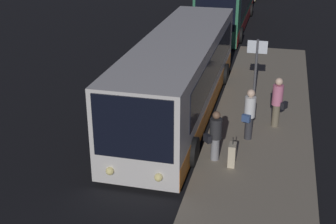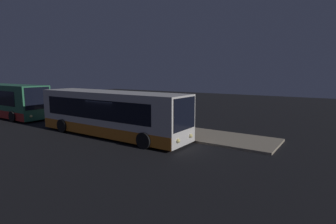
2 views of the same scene
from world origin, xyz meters
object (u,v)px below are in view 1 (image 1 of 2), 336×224
Objects in this scene: passenger_boarding at (249,112)px; passenger_waiting at (215,134)px; passenger_with_bags at (278,100)px; bus_second at (228,3)px; sign_post at (256,64)px; bus_lead at (180,76)px; suitcase at (232,155)px.

passenger_boarding is 1.93m from passenger_waiting.
passenger_with_bags is (-1.26, 0.88, 0.02)m from passenger_boarding.
passenger_boarding is 0.98× the size of passenger_with_bags.
bus_second reaches higher than sign_post.
passenger_with_bags is (0.76, 3.71, -0.36)m from bus_lead.
bus_second is 16.08m from passenger_with_bags.
passenger_with_bags is (15.64, 3.71, -0.43)m from bus_second.
passenger_with_bags reaches higher than suitcase.
passenger_boarding is at bearing 0.88° from sign_post.
bus_second is 6.67× the size of passenger_boarding.
bus_second is 12.58× the size of suitcase.
bus_second reaches higher than passenger_waiting.
passenger_waiting reaches higher than suitcase.
passenger_boarding is 3.09m from sign_post.
suitcase is 0.35× the size of sign_post.
passenger_waiting is 0.60× the size of sign_post.
passenger_boarding is 0.66× the size of sign_post.
bus_second is at bearing -63.31° from passenger_boarding.
passenger_boarding is 1.54m from passenger_with_bags.
sign_post is at bearing 109.20° from bus_lead.
passenger_waiting is 1.72× the size of suitcase.
suitcase is at bearing 97.68° from passenger_boarding.
sign_post is (-4.92, 0.28, 1.38)m from suitcase.
suitcase is at bearing -3.22° from sign_post.
passenger_boarding is (16.90, 2.83, -0.45)m from bus_second.
bus_lead is 6.43× the size of passenger_with_bags.
bus_lead is 7.22× the size of passenger_waiting.
sign_post is (-4.69, 0.85, 0.85)m from passenger_waiting.
passenger_waiting is at bearing -1.33° from passenger_with_bags.
bus_second is at bearing -172.41° from suitcase.
bus_second is 4.43× the size of sign_post.
bus_second is 18.71m from passenger_waiting.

